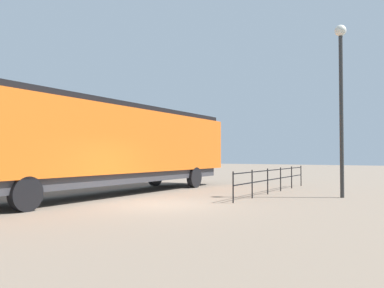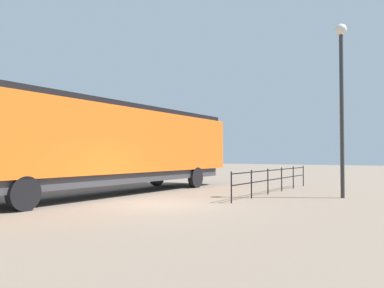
# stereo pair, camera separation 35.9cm
# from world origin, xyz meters

# --- Properties ---
(ground_plane) EXTENTS (120.00, 120.00, 0.00)m
(ground_plane) POSITION_xyz_m (0.00, 0.00, 0.00)
(ground_plane) COLOR #756656
(locomotive) EXTENTS (2.93, 16.15, 4.02)m
(locomotive) POSITION_xyz_m (-3.93, 2.07, 2.27)
(locomotive) COLOR orange
(locomotive) RESTS_ON ground_plane
(lamp_post) EXTENTS (0.47, 0.47, 7.20)m
(lamp_post) POSITION_xyz_m (5.13, 5.68, 4.74)
(lamp_post) COLOR #2D2D2D
(lamp_post) RESTS_ON ground_plane
(platform_fence) EXTENTS (0.05, 9.22, 1.16)m
(platform_fence) POSITION_xyz_m (2.03, 6.29, 0.75)
(platform_fence) COLOR black
(platform_fence) RESTS_ON ground_plane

